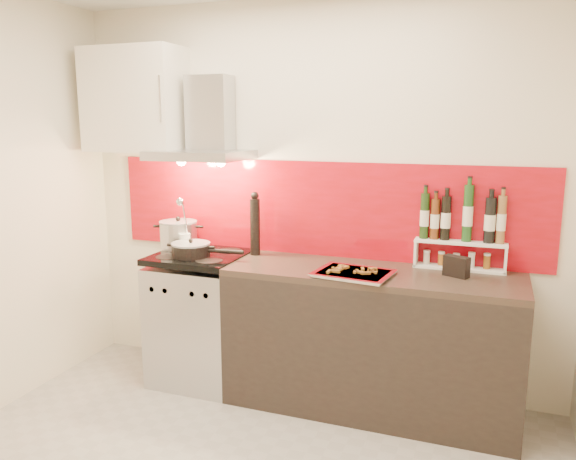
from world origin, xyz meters
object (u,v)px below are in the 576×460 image
at_px(stock_pot, 179,234).
at_px(saute_pan, 192,249).
at_px(range_stove, 202,319).
at_px(pepper_mill, 255,224).
at_px(counter, 371,340).
at_px(baking_tray, 354,273).

relative_size(stock_pot, saute_pan, 0.53).
distance_m(range_stove, pepper_mill, 0.77).
relative_size(saute_pan, pepper_mill, 1.16).
distance_m(range_stove, counter, 1.20).
xyz_separation_m(saute_pan, pepper_mill, (0.36, 0.23, 0.15)).
height_order(pepper_mill, baking_tray, pepper_mill).
bearing_deg(counter, stock_pot, 175.49).
relative_size(stock_pot, baking_tray, 0.55).
height_order(counter, pepper_mill, pepper_mill).
relative_size(counter, baking_tray, 3.73).
height_order(range_stove, counter, range_stove).
xyz_separation_m(saute_pan, baking_tray, (1.13, -0.06, -0.04)).
bearing_deg(saute_pan, baking_tray, -2.93).
height_order(range_stove, baking_tray, baking_tray).
bearing_deg(saute_pan, counter, 3.97).
distance_m(range_stove, saute_pan, 0.52).
bearing_deg(baking_tray, saute_pan, 177.07).
xyz_separation_m(stock_pot, baking_tray, (1.35, -0.25, -0.09)).
distance_m(saute_pan, pepper_mill, 0.46).
xyz_separation_m(stock_pot, pepper_mill, (0.58, 0.03, 0.10)).
relative_size(counter, pepper_mill, 4.13).
height_order(counter, baking_tray, baking_tray).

